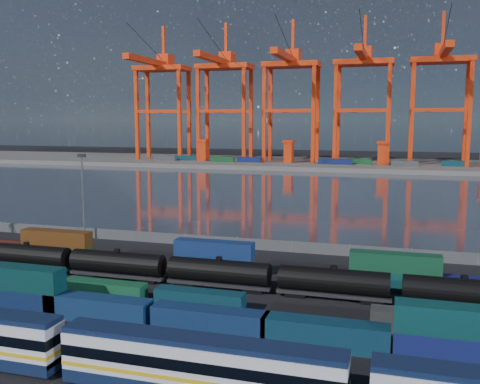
# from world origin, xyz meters

# --- Properties ---
(ground) EXTENTS (700.00, 700.00, 0.00)m
(ground) POSITION_xyz_m (0.00, 0.00, 0.00)
(ground) COLOR black
(ground) RESTS_ON ground
(harbor_water) EXTENTS (700.00, 700.00, 0.00)m
(harbor_water) POSITION_xyz_m (0.00, 105.00, 0.01)
(harbor_water) COLOR #2D3441
(harbor_water) RESTS_ON ground
(far_quay) EXTENTS (700.00, 70.00, 2.00)m
(far_quay) POSITION_xyz_m (0.00, 210.00, 1.00)
(far_quay) COLOR #514F4C
(far_quay) RESTS_ON ground
(distant_mountains) EXTENTS (2470.00, 1100.00, 520.00)m
(distant_mountains) POSITION_xyz_m (63.02, 1600.00, 220.29)
(distant_mountains) COLOR #1E2630
(distant_mountains) RESTS_ON ground
(passenger_train) EXTENTS (76.43, 3.02, 5.17)m
(passenger_train) POSITION_xyz_m (12.10, -22.73, 2.60)
(passenger_train) COLOR silver
(passenger_train) RESTS_ON ground
(container_row_south) EXTENTS (140.41, 2.62, 5.58)m
(container_row_south) POSITION_xyz_m (0.94, -9.91, 2.14)
(container_row_south) COLOR #3A3B3E
(container_row_south) RESTS_ON ground
(container_row_mid) EXTENTS (141.51, 2.28, 2.42)m
(container_row_mid) POSITION_xyz_m (3.08, -3.37, 1.21)
(container_row_mid) COLOR #414446
(container_row_mid) RESTS_ON ground
(container_row_north) EXTENTS (141.26, 2.44, 5.19)m
(container_row_north) POSITION_xyz_m (5.54, 11.03, 2.01)
(container_row_north) COLOR navy
(container_row_north) RESTS_ON ground
(tanker_string) EXTENTS (123.11, 3.14, 4.49)m
(tanker_string) POSITION_xyz_m (-18.85, 5.07, 2.25)
(tanker_string) COLOR black
(tanker_string) RESTS_ON ground
(waterfront_fence) EXTENTS (160.12, 0.12, 2.20)m
(waterfront_fence) POSITION_xyz_m (-0.00, 28.00, 1.00)
(waterfront_fence) COLOR #595B5E
(waterfront_fence) RESTS_ON ground
(yard_light_mast) EXTENTS (1.60, 0.40, 16.60)m
(yard_light_mast) POSITION_xyz_m (-30.00, 26.00, 9.30)
(yard_light_mast) COLOR slate
(yard_light_mast) RESTS_ON ground
(gantry_cranes) EXTENTS (202.88, 53.53, 72.48)m
(gantry_cranes) POSITION_xyz_m (-7.50, 203.08, 44.43)
(gantry_cranes) COLOR red
(gantry_cranes) RESTS_ON ground
(quay_containers) EXTENTS (172.58, 10.99, 2.60)m
(quay_containers) POSITION_xyz_m (-11.00, 195.46, 3.30)
(quay_containers) COLOR navy
(quay_containers) RESTS_ON far_quay
(straddle_carriers) EXTENTS (140.00, 7.00, 11.10)m
(straddle_carriers) POSITION_xyz_m (-2.50, 200.00, 7.82)
(straddle_carriers) COLOR red
(straddle_carriers) RESTS_ON far_quay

